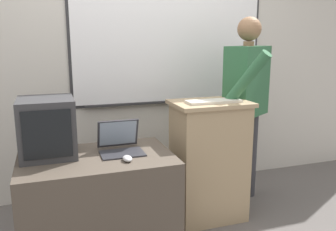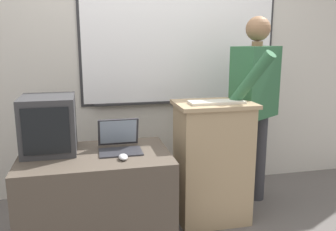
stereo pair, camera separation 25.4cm
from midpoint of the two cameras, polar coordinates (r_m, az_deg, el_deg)
The scene contains 8 objects.
back_wall at distance 3.40m, azimuth -1.70°, elevation 11.15°, with size 6.40×0.17×2.79m.
lectern_podium at distance 2.91m, azimuth 9.65°, elevation -7.40°, with size 0.60×0.43×0.98m.
side_desk at distance 2.60m, azimuth -8.48°, elevation -13.35°, with size 1.02×0.67×0.69m.
person_presenter at distance 3.14m, azimuth 16.02°, elevation 2.46°, with size 0.61×0.72×1.64m.
laptop at distance 2.53m, azimuth -5.00°, elevation -3.94°, with size 0.30×0.28×0.22m.
wireless_keyboard at distance 2.73m, azimuth 10.47°, elevation 2.09°, with size 0.42×0.15×0.02m.
computer_mouse_by_laptop at distance 2.33m, azimuth -4.09°, elevation -6.71°, with size 0.06×0.10×0.03m.
crt_monitor at distance 2.53m, azimuth -15.89°, elevation -1.42°, with size 0.36×0.39×0.39m.
Camera 2 is at (-0.53, -2.02, 1.46)m, focal length 38.00 mm.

